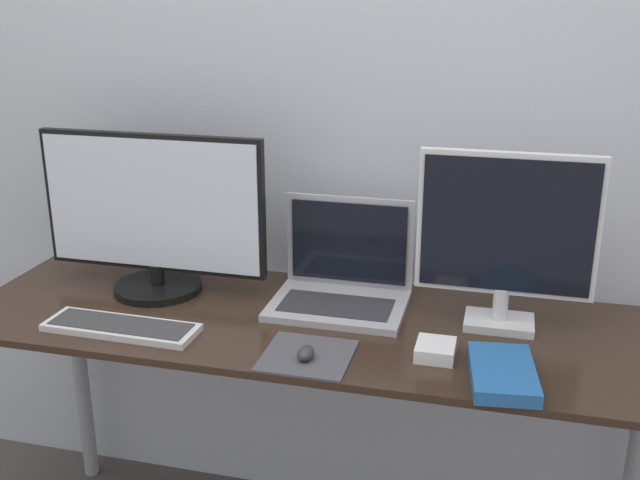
{
  "coord_description": "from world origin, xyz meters",
  "views": [
    {
      "loc": [
        0.44,
        -1.33,
        1.54
      ],
      "look_at": [
        0.01,
        0.31,
        0.96
      ],
      "focal_mm": 42.0,
      "sensor_mm": 36.0,
      "label": 1
    }
  ],
  "objects_px": {
    "mouse": "(306,353)",
    "book": "(503,373)",
    "laptop": "(343,279)",
    "power_brick": "(435,350)",
    "monitor_right": "(506,235)",
    "keyboard": "(121,327)",
    "monitor_left": "(153,216)"
  },
  "relations": [
    {
      "from": "book",
      "to": "power_brick",
      "type": "relative_size",
      "value": 2.49
    },
    {
      "from": "laptop",
      "to": "mouse",
      "type": "relative_size",
      "value": 6.0
    },
    {
      "from": "monitor_left",
      "to": "power_brick",
      "type": "bearing_deg",
      "value": -14.4
    },
    {
      "from": "laptop",
      "to": "book",
      "type": "bearing_deg",
      "value": -37.23
    },
    {
      "from": "monitor_left",
      "to": "mouse",
      "type": "xyz_separation_m",
      "value": [
        0.49,
        -0.29,
        -0.19
      ]
    },
    {
      "from": "laptop",
      "to": "power_brick",
      "type": "xyz_separation_m",
      "value": [
        0.27,
        -0.25,
        -0.05
      ]
    },
    {
      "from": "keyboard",
      "to": "laptop",
      "type": "bearing_deg",
      "value": 32.52
    },
    {
      "from": "monitor_left",
      "to": "keyboard",
      "type": "relative_size",
      "value": 1.62
    },
    {
      "from": "monitor_right",
      "to": "book",
      "type": "distance_m",
      "value": 0.34
    },
    {
      "from": "mouse",
      "to": "book",
      "type": "bearing_deg",
      "value": 3.16
    },
    {
      "from": "monitor_left",
      "to": "laptop",
      "type": "height_order",
      "value": "monitor_left"
    },
    {
      "from": "laptop",
      "to": "power_brick",
      "type": "bearing_deg",
      "value": -42.66
    },
    {
      "from": "keyboard",
      "to": "mouse",
      "type": "height_order",
      "value": "mouse"
    },
    {
      "from": "keyboard",
      "to": "monitor_right",
      "type": "bearing_deg",
      "value": 16.08
    },
    {
      "from": "monitor_left",
      "to": "monitor_right",
      "type": "distance_m",
      "value": 0.89
    },
    {
      "from": "book",
      "to": "monitor_right",
      "type": "bearing_deg",
      "value": 93.24
    },
    {
      "from": "monitor_left",
      "to": "book",
      "type": "distance_m",
      "value": 0.97
    },
    {
      "from": "power_brick",
      "to": "book",
      "type": "bearing_deg",
      "value": -24.96
    },
    {
      "from": "monitor_right",
      "to": "mouse",
      "type": "height_order",
      "value": "monitor_right"
    },
    {
      "from": "monitor_right",
      "to": "mouse",
      "type": "distance_m",
      "value": 0.54
    },
    {
      "from": "monitor_left",
      "to": "mouse",
      "type": "bearing_deg",
      "value": -30.31
    },
    {
      "from": "mouse",
      "to": "power_brick",
      "type": "bearing_deg",
      "value": 18.58
    },
    {
      "from": "laptop",
      "to": "keyboard",
      "type": "xyz_separation_m",
      "value": [
        -0.47,
        -0.3,
        -0.05
      ]
    },
    {
      "from": "book",
      "to": "power_brick",
      "type": "height_order",
      "value": "power_brick"
    },
    {
      "from": "power_brick",
      "to": "laptop",
      "type": "bearing_deg",
      "value": 137.34
    },
    {
      "from": "laptop",
      "to": "power_brick",
      "type": "distance_m",
      "value": 0.37
    },
    {
      "from": "monitor_right",
      "to": "laptop",
      "type": "xyz_separation_m",
      "value": [
        -0.4,
        0.05,
        -0.17
      ]
    },
    {
      "from": "mouse",
      "to": "book",
      "type": "distance_m",
      "value": 0.42
    },
    {
      "from": "power_brick",
      "to": "keyboard",
      "type": "bearing_deg",
      "value": -175.77
    },
    {
      "from": "monitor_right",
      "to": "keyboard",
      "type": "bearing_deg",
      "value": -163.92
    },
    {
      "from": "monitor_left",
      "to": "keyboard",
      "type": "xyz_separation_m",
      "value": [
        0.03,
        -0.25,
        -0.2
      ]
    },
    {
      "from": "mouse",
      "to": "power_brick",
      "type": "distance_m",
      "value": 0.29
    }
  ]
}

